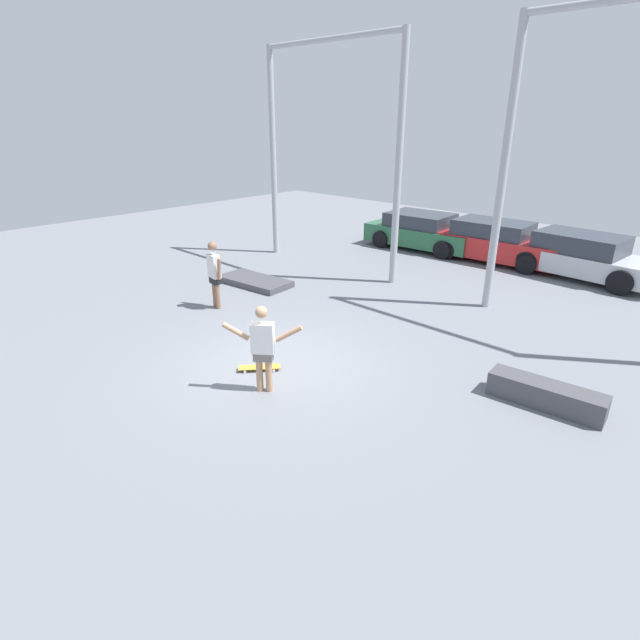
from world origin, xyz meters
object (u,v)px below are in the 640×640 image
Objects in this scene: grind_box at (546,395)px; manual_pad at (255,281)px; parked_car_silver at (582,257)px; skateboarder at (263,345)px; bystander at (214,272)px; parked_car_green at (422,231)px; skateboard at (259,367)px; parked_car_red at (495,242)px.

manual_pad is at bearing 174.25° from grind_box.
manual_pad is 0.49× the size of parked_car_silver.
skateboarder is 0.86× the size of grind_box.
manual_pad is at bearing -59.32° from bystander.
grind_box is 0.85× the size of manual_pad.
grind_box is 8.46m from parked_car_silver.
parked_car_silver is at bearing 104.22° from grind_box.
bystander reaches higher than parked_car_green.
parked_car_red is at bearing 42.91° from skateboard.
grind_box is at bearing -19.75° from skateboard.
parked_car_green is (-3.11, 10.54, 0.57)m from skateboard.
parked_car_red reaches higher than parked_car_silver.
bystander is (-0.34, -9.06, 0.34)m from parked_car_green.
grind_box is at bearing -5.75° from manual_pad.
skateboarder reaches higher than parked_car_green.
manual_pad is (-4.93, 3.84, -0.81)m from skateboarder.
skateboard is 0.17× the size of parked_car_red.
grind_box is 8.10m from bystander.
skateboarder reaches higher than parked_car_silver.
skateboard is 10.71m from parked_car_red.
bystander is (-3.45, 1.48, 0.91)m from skateboard.
bystander is at bearing 107.92° from skateboard.
skateboarder reaches higher than parked_car_red.
parked_car_red is (-0.99, 11.13, -0.24)m from skateboarder.
parked_car_silver is at bearing -114.66° from bystander.
parked_car_red is at bearing -0.15° from parked_car_green.
grind_box is 8.84m from manual_pad.
skateboard is 0.18× the size of parked_car_green.
parked_car_green is (1.15, 7.13, 0.54)m from manual_pad.
parked_car_green is at bearing 133.65° from grind_box.
parked_car_red is at bearing 120.75° from grind_box.
skateboard is (-0.67, 0.43, -0.84)m from skateboarder.
parked_car_green reaches higher than grind_box.
bystander is (-4.12, 1.92, 0.07)m from skateboarder.
manual_pad is at bearing 92.50° from skateboard.
bystander is (0.80, -1.92, 0.88)m from manual_pad.
parked_car_red is (-4.86, 8.17, 0.45)m from grind_box.
skateboarder is 0.36× the size of parked_car_silver.
parked_car_silver reaches higher than manual_pad.
skateboarder is 11.30m from parked_car_silver.
bystander is (-7.99, -1.04, 0.76)m from grind_box.
parked_car_green is (-7.65, 8.02, 0.42)m from grind_box.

